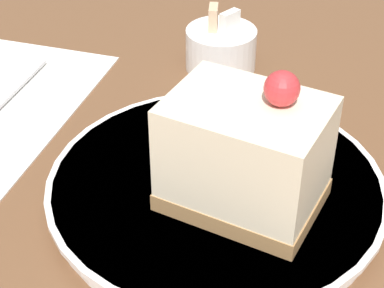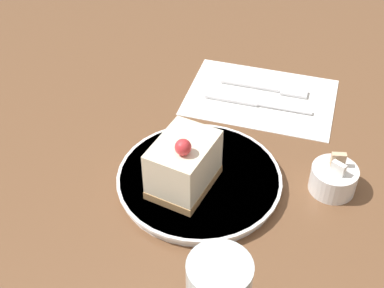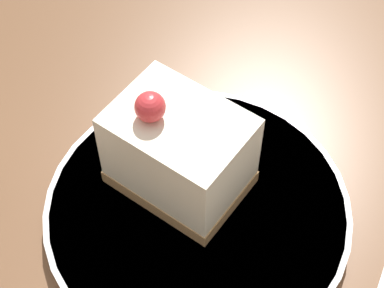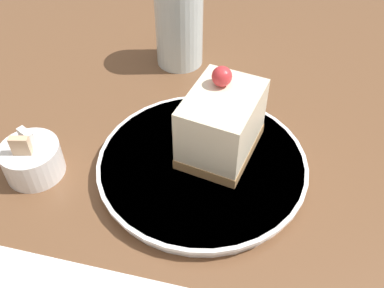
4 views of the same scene
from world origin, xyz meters
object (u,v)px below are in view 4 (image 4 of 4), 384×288
object	(u,v)px
plate	(203,165)
sugar_bowl	(32,159)
drinking_glass	(179,26)
cake_slice	(222,123)

from	to	relation	value
plate	sugar_bowl	bearing A→B (deg)	108.70
plate	drinking_glass	world-z (taller)	drinking_glass
cake_slice	sugar_bowl	xyz separation A→B (m)	(-0.08, 0.19, -0.04)
plate	cake_slice	distance (m)	0.05
plate	sugar_bowl	world-z (taller)	sugar_bowl
sugar_bowl	drinking_glass	size ratio (longest dim) A/B	0.57
plate	drinking_glass	bearing A→B (deg)	25.94
sugar_bowl	drinking_glass	xyz separation A→B (m)	(0.26, -0.08, 0.04)
cake_slice	sugar_bowl	size ratio (longest dim) A/B	1.61
plate	sugar_bowl	size ratio (longest dim) A/B	3.60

